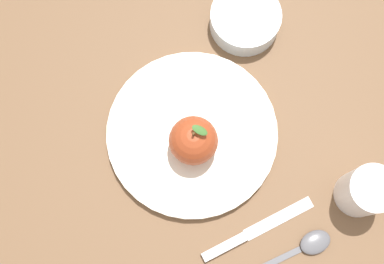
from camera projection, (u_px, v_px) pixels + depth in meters
ground_plane at (209, 146)px, 0.80m from camera, size 2.40×2.40×0.00m
dinner_plate at (192, 133)px, 0.80m from camera, size 0.27×0.27×0.02m
apple at (193, 141)px, 0.75m from camera, size 0.07×0.07×0.09m
side_bowl at (245, 19)px, 0.83m from camera, size 0.12×0.12×0.04m
cup at (366, 191)px, 0.74m from camera, size 0.07×0.07×0.08m
knife at (248, 235)px, 0.77m from camera, size 0.19×0.02×0.01m
spoon at (305, 247)px, 0.76m from camera, size 0.16×0.04×0.01m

